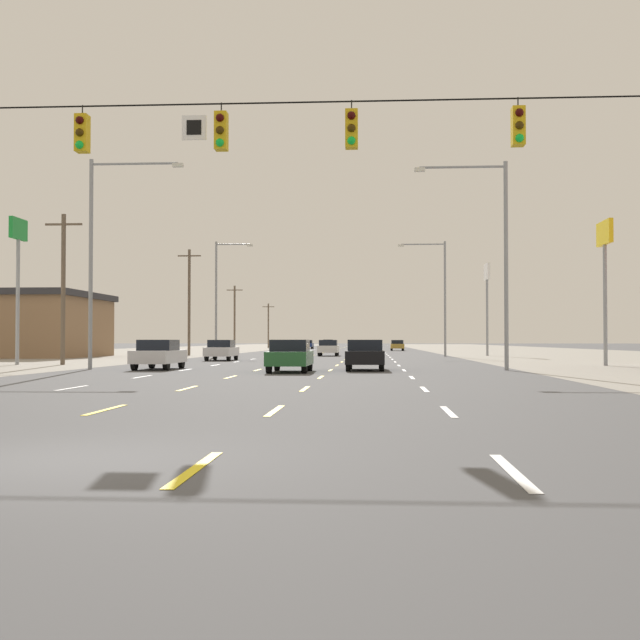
% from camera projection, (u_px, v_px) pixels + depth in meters
% --- Properties ---
extents(ground_plane, '(572.00, 572.00, 0.00)m').
position_uv_depth(ground_plane, '(331.00, 356.00, 75.61)').
color(ground_plane, '#4C4C4F').
extents(lot_apron_left, '(28.00, 440.00, 0.01)m').
position_uv_depth(lot_apron_left, '(69.00, 355.00, 77.17)').
color(lot_apron_left, gray).
rests_on(lot_apron_left, ground).
extents(lot_apron_right, '(28.00, 440.00, 0.01)m').
position_uv_depth(lot_apron_right, '(605.00, 356.00, 74.05)').
color(lot_apron_right, gray).
rests_on(lot_apron_right, ground).
extents(lane_markings, '(10.64, 227.60, 0.01)m').
position_uv_depth(lane_markings, '(345.00, 350.00, 114.02)').
color(lane_markings, white).
rests_on(lane_markings, ground).
extents(signal_span_wire, '(27.63, 0.53, 8.56)m').
position_uv_depth(signal_span_wire, '(236.00, 196.00, 19.84)').
color(signal_span_wire, brown).
rests_on(signal_span_wire, ground).
extents(sedan_center_turn_nearest, '(1.80, 4.50, 1.46)m').
position_uv_depth(sedan_center_turn_nearest, '(290.00, 355.00, 36.92)').
color(sedan_center_turn_nearest, '#235B2D').
rests_on(sedan_center_turn_nearest, ground).
extents(sedan_inner_right_near, '(1.80, 4.50, 1.46)m').
position_uv_depth(sedan_inner_right_near, '(365.00, 354.00, 39.18)').
color(sedan_inner_right_near, black).
rests_on(sedan_inner_right_near, ground).
extents(sedan_far_left_mid, '(1.80, 4.50, 1.46)m').
position_uv_depth(sedan_far_left_mid, '(159.00, 354.00, 40.34)').
color(sedan_far_left_mid, silver).
rests_on(sedan_far_left_mid, ground).
extents(sedan_far_left_midfar, '(1.80, 4.50, 1.46)m').
position_uv_depth(sedan_far_left_midfar, '(222.00, 350.00, 58.25)').
color(sedan_far_left_midfar, silver).
rests_on(sedan_far_left_midfar, ground).
extents(sedan_center_turn_far, '(1.80, 4.50, 1.46)m').
position_uv_depth(sedan_center_turn_far, '(328.00, 348.00, 74.94)').
color(sedan_center_turn_far, white).
rests_on(sedan_center_turn_far, ground).
extents(sedan_far_left_farther, '(1.80, 4.50, 1.46)m').
position_uv_depth(sedan_far_left_farther, '(290.00, 345.00, 107.15)').
color(sedan_far_left_farther, red).
rests_on(sedan_far_left_farther, ground).
extents(sedan_far_right_farthest, '(1.80, 4.50, 1.46)m').
position_uv_depth(sedan_far_right_farthest, '(397.00, 345.00, 112.23)').
color(sedan_far_right_farthest, '#B28C33').
rests_on(sedan_far_right_farthest, ground).
extents(hatchback_inner_left_distant_a, '(1.72, 3.90, 1.54)m').
position_uv_depth(hatchback_inner_left_distant_a, '(328.00, 344.00, 136.87)').
color(hatchback_inner_left_distant_a, '#B28C33').
rests_on(hatchback_inner_left_distant_a, ground).
extents(sedan_far_left_distant_b, '(1.80, 4.50, 1.46)m').
position_uv_depth(sedan_far_left_distant_b, '(308.00, 344.00, 137.34)').
color(sedan_far_left_distant_b, navy).
rests_on(sedan_far_left_distant_b, ground).
extents(storefront_left_row_1, '(14.56, 13.53, 5.50)m').
position_uv_depth(storefront_left_row_1, '(10.00, 325.00, 70.03)').
color(storefront_left_row_1, '#8C6B4C').
rests_on(storefront_left_row_1, ground).
extents(pole_sign_left_row_1, '(0.24, 2.08, 8.62)m').
position_uv_depth(pole_sign_left_row_1, '(18.00, 255.00, 48.21)').
color(pole_sign_left_row_1, gray).
rests_on(pole_sign_left_row_1, ground).
extents(pole_sign_right_row_1, '(0.24, 2.61, 8.18)m').
position_uv_depth(pole_sign_right_row_1, '(605.00, 253.00, 46.28)').
color(pole_sign_right_row_1, gray).
rests_on(pole_sign_right_row_1, ground).
extents(pole_sign_right_row_2, '(0.24, 2.60, 8.57)m').
position_uv_depth(pole_sign_right_row_2, '(487.00, 284.00, 76.14)').
color(pole_sign_right_row_2, gray).
rests_on(pole_sign_right_row_2, ground).
extents(streetlight_left_row_0, '(4.70, 0.26, 10.41)m').
position_uv_depth(streetlight_left_row_0, '(100.00, 247.00, 40.50)').
color(streetlight_left_row_0, gray).
rests_on(streetlight_left_row_0, ground).
extents(streetlight_right_row_0, '(4.47, 0.26, 10.04)m').
position_uv_depth(streetlight_right_row_0, '(496.00, 249.00, 39.27)').
color(streetlight_right_row_0, gray).
rests_on(streetlight_right_row_0, ground).
extents(streetlight_left_row_1, '(3.38, 0.26, 10.25)m').
position_uv_depth(streetlight_left_row_1, '(219.00, 291.00, 73.12)').
color(streetlight_left_row_1, gray).
rests_on(streetlight_left_row_1, ground).
extents(streetlight_right_row_1, '(4.20, 0.26, 10.13)m').
position_uv_depth(streetlight_right_row_1, '(440.00, 290.00, 71.89)').
color(streetlight_right_row_1, gray).
rests_on(streetlight_right_row_1, ground).
extents(utility_pole_left_row_0, '(2.20, 0.26, 8.83)m').
position_uv_depth(utility_pole_left_row_0, '(63.00, 286.00, 47.93)').
color(utility_pole_left_row_0, brown).
rests_on(utility_pole_left_row_0, ground).
extents(utility_pole_left_row_1, '(2.20, 0.26, 10.00)m').
position_uv_depth(utility_pole_left_row_1, '(189.00, 300.00, 77.18)').
color(utility_pole_left_row_1, brown).
rests_on(utility_pole_left_row_1, ground).
extents(utility_pole_left_row_2, '(2.20, 0.26, 8.93)m').
position_uv_depth(utility_pole_left_row_2, '(235.00, 317.00, 112.55)').
color(utility_pole_left_row_2, brown).
rests_on(utility_pole_left_row_2, ground).
extents(utility_pole_left_row_3, '(2.20, 0.26, 8.21)m').
position_uv_depth(utility_pole_left_row_3, '(268.00, 325.00, 151.25)').
color(utility_pole_left_row_3, brown).
rests_on(utility_pole_left_row_3, ground).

